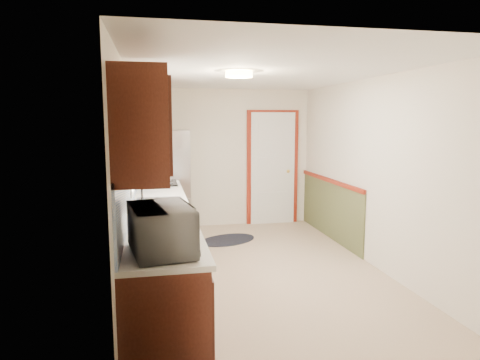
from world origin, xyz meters
name	(u,v)px	position (x,y,z in m)	size (l,w,h in m)	color
room_shell	(260,176)	(0.00, 0.00, 1.20)	(3.20, 5.20, 2.52)	tan
kitchen_run	(156,218)	(-1.24, -0.29, 0.81)	(0.63, 4.00, 2.20)	#3C160D
back_wall_trim	(284,176)	(0.99, 2.21, 0.89)	(1.12, 2.30, 2.08)	maroon
ceiling_fixture	(239,74)	(-0.30, -0.20, 2.36)	(0.30, 0.30, 0.06)	#FFD88C
microwave	(162,224)	(-1.20, -1.95, 1.14)	(0.60, 0.33, 0.41)	white
refrigerator	(168,183)	(-1.02, 2.05, 0.85)	(0.74, 0.73, 1.70)	#B7B7BC
rug	(227,240)	(-0.15, 1.49, 0.01)	(0.94, 0.61, 0.01)	black
cooktop	(158,183)	(-1.19, 1.40, 0.95)	(0.54, 0.65, 0.02)	black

